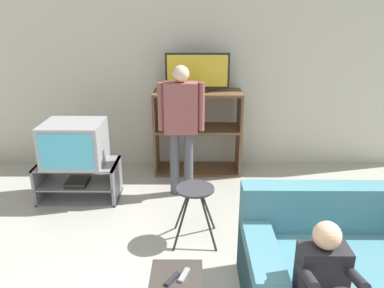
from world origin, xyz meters
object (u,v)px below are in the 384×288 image
object	(u,v)px
person_standing_adult	(181,119)
person_seated_child	(326,286)
tv_stand	(79,181)
television_flat	(197,73)
media_shelf	(197,131)
remote_control_black	(172,279)
remote_control_white	(184,275)
television_main	(74,143)
folding_stool	(195,197)
snack_table	(176,284)
couch	(341,268)

from	to	relation	value
person_standing_adult	person_seated_child	distance (m)	2.51
tv_stand	television_flat	size ratio (longest dim) A/B	1.12
media_shelf	remote_control_black	world-z (taller)	media_shelf
remote_control_white	person_seated_child	xyz separation A→B (m)	(0.85, -0.29, 0.16)
television_main	person_standing_adult	bearing A→B (deg)	5.16
media_shelf	television_flat	distance (m)	0.78
folding_stool	remote_control_black	size ratio (longest dim) A/B	3.91
snack_table	remote_control_black	distance (m)	0.09
television_main	remote_control_black	distance (m)	2.32
television_main	remote_control_white	distance (m)	2.33
television_flat	person_standing_adult	bearing A→B (deg)	-104.89
folding_stool	couch	bearing A→B (deg)	-35.76
media_shelf	couch	size ratio (longest dim) A/B	0.79
television_main	folding_stool	distance (m)	1.64
media_shelf	couch	world-z (taller)	media_shelf
person_seated_child	media_shelf	bearing A→B (deg)	104.07
media_shelf	couch	distance (m)	2.70
television_main	remote_control_black	size ratio (longest dim) A/B	4.63
folding_stool	snack_table	bearing A→B (deg)	-97.04
television_main	folding_stool	size ratio (longest dim) A/B	1.18
folding_stool	media_shelf	bearing A→B (deg)	88.96
snack_table	tv_stand	bearing A→B (deg)	123.28
media_shelf	remote_control_white	world-z (taller)	media_shelf
television_main	media_shelf	world-z (taller)	media_shelf
person_standing_adult	person_seated_child	xyz separation A→B (m)	(0.94, -2.30, -0.37)
person_standing_adult	person_seated_child	world-z (taller)	person_standing_adult
television_main	person_seated_child	xyz separation A→B (m)	(2.16, -2.19, -0.11)
remote_control_black	remote_control_white	bearing A→B (deg)	58.13
media_shelf	television_flat	xyz separation A→B (m)	(-0.00, 0.01, 0.78)
snack_table	person_seated_child	distance (m)	0.98
television_main	tv_stand	bearing A→B (deg)	-49.00
folding_stool	remote_control_black	world-z (taller)	folding_stool
tv_stand	person_standing_adult	xyz separation A→B (m)	(1.21, 0.12, 0.72)
media_shelf	folding_stool	bearing A→B (deg)	-91.04
television_main	folding_stool	world-z (taller)	television_main
couch	person_standing_adult	bearing A→B (deg)	125.53
folding_stool	couch	world-z (taller)	couch
television_main	remote_control_black	world-z (taller)	television_main
remote_control_black	person_standing_adult	distance (m)	2.12
tv_stand	folding_stool	world-z (taller)	folding_stool
folding_stool	snack_table	size ratio (longest dim) A/B	1.39
remote_control_white	media_shelf	bearing A→B (deg)	107.77
television_flat	person_standing_adult	world-z (taller)	television_flat
television_main	snack_table	world-z (taller)	television_main
television_flat	folding_stool	world-z (taller)	television_flat
couch	person_seated_child	bearing A→B (deg)	-121.50
tv_stand	folding_stool	xyz separation A→B (m)	(1.37, -0.85, 0.25)
couch	remote_control_black	bearing A→B (deg)	-167.25
person_standing_adult	person_seated_child	bearing A→B (deg)	-67.78
snack_table	person_standing_adult	xyz separation A→B (m)	(-0.03, 2.01, 0.60)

